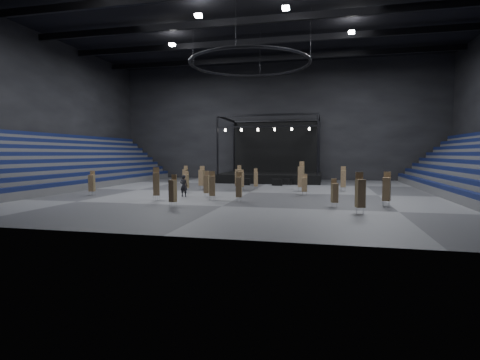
% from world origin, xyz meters
% --- Properties ---
extents(floor, '(50.00, 50.00, 0.00)m').
position_xyz_m(floor, '(0.00, 0.00, 0.00)').
color(floor, '#525255').
rests_on(floor, ground).
extents(ceiling, '(50.00, 42.00, 0.20)m').
position_xyz_m(ceiling, '(0.00, 0.00, 18.00)').
color(ceiling, black).
rests_on(ceiling, wall_back).
extents(wall_back, '(50.00, 0.20, 18.00)m').
position_xyz_m(wall_back, '(0.00, 21.00, 9.00)').
color(wall_back, black).
rests_on(wall_back, ground).
extents(wall_front, '(50.00, 0.20, 18.00)m').
position_xyz_m(wall_front, '(0.00, -21.00, 9.00)').
color(wall_front, black).
rests_on(wall_front, ground).
extents(wall_left, '(0.20, 42.00, 18.00)m').
position_xyz_m(wall_left, '(-25.00, 0.00, 9.00)').
color(wall_left, black).
rests_on(wall_left, ground).
extents(bleachers_left, '(7.20, 40.00, 6.40)m').
position_xyz_m(bleachers_left, '(-22.94, 0.00, 1.73)').
color(bleachers_left, '#4B4B4E').
rests_on(bleachers_left, floor).
extents(stage, '(14.00, 10.00, 9.20)m').
position_xyz_m(stage, '(0.00, 16.24, 1.45)').
color(stage, black).
rests_on(stage, floor).
extents(truss_ring, '(12.30, 12.30, 5.15)m').
position_xyz_m(truss_ring, '(-0.00, 0.00, 13.00)').
color(truss_ring, black).
rests_on(truss_ring, ceiling).
extents(roof_girders, '(49.00, 30.35, 0.70)m').
position_xyz_m(roof_girders, '(0.00, -0.00, 17.20)').
color(roof_girders, black).
rests_on(roof_girders, ceiling).
extents(floodlights, '(28.60, 16.60, 0.25)m').
position_xyz_m(floodlights, '(0.00, -4.00, 16.60)').
color(floodlights, white).
rests_on(floodlights, roof_girders).
extents(flight_case_left, '(1.28, 0.71, 0.83)m').
position_xyz_m(flight_case_left, '(-2.31, 8.62, 0.41)').
color(flight_case_left, black).
rests_on(flight_case_left, floor).
extents(flight_case_mid, '(1.28, 0.70, 0.83)m').
position_xyz_m(flight_case_mid, '(1.74, 8.80, 0.41)').
color(flight_case_mid, black).
rests_on(flight_case_mid, floor).
extents(flight_case_right, '(1.33, 0.97, 0.80)m').
position_xyz_m(flight_case_right, '(2.83, 10.37, 0.40)').
color(flight_case_right, black).
rests_on(flight_case_right, floor).
extents(chair_stack_0, '(0.69, 0.69, 2.69)m').
position_xyz_m(chair_stack_0, '(-1.78, 2.49, 1.39)').
color(chair_stack_0, silver).
rests_on(chair_stack_0, floor).
extents(chair_stack_1, '(0.55, 0.55, 2.12)m').
position_xyz_m(chair_stack_1, '(-6.48, -1.20, 1.13)').
color(chair_stack_1, silver).
rests_on(chair_stack_1, floor).
extents(chair_stack_2, '(0.67, 0.67, 3.16)m').
position_xyz_m(chair_stack_2, '(5.09, 2.26, 1.60)').
color(chair_stack_2, silver).
rests_on(chair_stack_2, floor).
extents(chair_stack_3, '(0.52, 0.52, 2.46)m').
position_xyz_m(chair_stack_3, '(0.65, -7.65, 1.27)').
color(chair_stack_3, silver).
rests_on(chair_stack_3, floor).
extents(chair_stack_4, '(0.66, 0.66, 2.62)m').
position_xyz_m(chair_stack_4, '(12.05, -7.96, 1.36)').
color(chair_stack_4, silver).
rests_on(chair_stack_4, floor).
extents(chair_stack_5, '(0.63, 0.63, 2.28)m').
position_xyz_m(chair_stack_5, '(-1.16, 1.39, 1.21)').
color(chair_stack_5, silver).
rests_on(chair_stack_5, floor).
extents(chair_stack_6, '(0.46, 0.46, 2.40)m').
position_xyz_m(chair_stack_6, '(-3.00, -5.00, 1.23)').
color(chair_stack_6, silver).
rests_on(chair_stack_6, floor).
extents(chair_stack_7, '(0.69, 0.69, 2.83)m').
position_xyz_m(chair_stack_7, '(-6.38, -8.34, 1.44)').
color(chair_stack_7, silver).
rests_on(chair_stack_7, floor).
extents(chair_stack_8, '(0.56, 0.56, 2.35)m').
position_xyz_m(chair_stack_8, '(-14.00, -6.21, 1.23)').
color(chair_stack_8, silver).
rests_on(chair_stack_8, floor).
extents(chair_stack_9, '(0.52, 0.52, 2.34)m').
position_xyz_m(chair_stack_9, '(0.06, 3.22, 1.19)').
color(chair_stack_9, silver).
rests_on(chair_stack_9, floor).
extents(chair_stack_10, '(0.54, 0.54, 2.41)m').
position_xyz_m(chair_stack_10, '(-3.50, -11.58, 1.24)').
color(chair_stack_10, silver).
rests_on(chair_stack_10, floor).
extents(chair_stack_11, '(0.51, 0.51, 2.04)m').
position_xyz_m(chair_stack_11, '(5.66, -1.71, 1.08)').
color(chair_stack_11, silver).
rests_on(chair_stack_11, floor).
extents(chair_stack_12, '(0.56, 0.56, 2.13)m').
position_xyz_m(chair_stack_12, '(8.26, -9.17, 1.11)').
color(chair_stack_12, silver).
rests_on(chair_stack_12, floor).
extents(chair_stack_13, '(0.67, 0.67, 2.75)m').
position_xyz_m(chair_stack_13, '(9.82, -11.99, 1.42)').
color(chair_stack_13, silver).
rests_on(chair_stack_13, floor).
extents(chair_stack_14, '(0.53, 0.53, 2.64)m').
position_xyz_m(chair_stack_14, '(9.43, 3.28, 1.37)').
color(chair_stack_14, silver).
rests_on(chair_stack_14, floor).
extents(chair_stack_15, '(0.57, 0.57, 2.48)m').
position_xyz_m(chair_stack_15, '(-1.77, -7.23, 1.28)').
color(chair_stack_15, silver).
rests_on(chair_stack_15, floor).
extents(chair_stack_16, '(0.52, 0.52, 2.55)m').
position_xyz_m(chair_stack_16, '(-8.59, 4.06, 1.31)').
color(chair_stack_16, silver).
rests_on(chair_stack_16, floor).
extents(chair_stack_17, '(0.55, 0.55, 2.62)m').
position_xyz_m(chair_stack_17, '(-5.71, 1.61, 1.37)').
color(chair_stack_17, silver).
rests_on(chair_stack_17, floor).
extents(man_center, '(0.77, 0.55, 2.00)m').
position_xyz_m(man_center, '(-5.21, -5.01, 1.00)').
color(man_center, black).
rests_on(man_center, floor).
extents(crew_member, '(0.83, 0.93, 1.58)m').
position_xyz_m(crew_member, '(10.49, -5.55, 0.79)').
color(crew_member, black).
rests_on(crew_member, floor).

